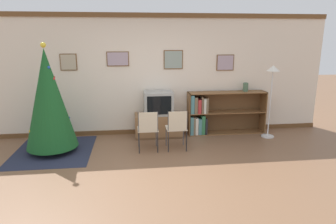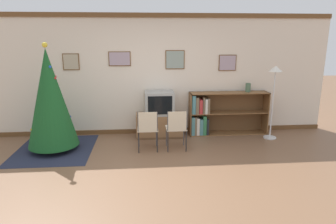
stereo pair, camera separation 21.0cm
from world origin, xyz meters
name	(u,v)px [view 2 (the right image)]	position (x,y,z in m)	size (l,w,h in m)	color
ground_plane	(154,176)	(0.00, 0.00, 0.00)	(24.00, 24.00, 0.00)	brown
wall_back	(149,75)	(0.00, 2.32, 1.35)	(8.24, 0.11, 2.70)	silver
area_rug	(55,150)	(-1.94, 1.34, 0.00)	(1.49, 1.70, 0.01)	#23283D
christmas_tree	(50,98)	(-1.94, 1.34, 1.05)	(0.97, 0.97, 2.10)	maroon
tv_console	(160,125)	(0.21, 2.00, 0.26)	(1.05, 0.49, 0.52)	brown
television	(160,103)	(0.21, 2.00, 0.77)	(0.63, 0.48, 0.51)	#9E9E99
folding_chair_left	(148,128)	(-0.08, 1.12, 0.47)	(0.40, 0.40, 0.82)	beige
folding_chair_right	(177,127)	(0.49, 1.12, 0.47)	(0.40, 0.40, 0.82)	beige
bookshelf	(214,114)	(1.46, 2.08, 0.46)	(1.80, 0.36, 0.97)	brown
vase	(248,87)	(2.24, 2.11, 1.08)	(0.12, 0.12, 0.20)	#47664C
standing_lamp	(274,83)	(2.65, 1.67, 1.23)	(0.28, 0.28, 1.61)	silver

